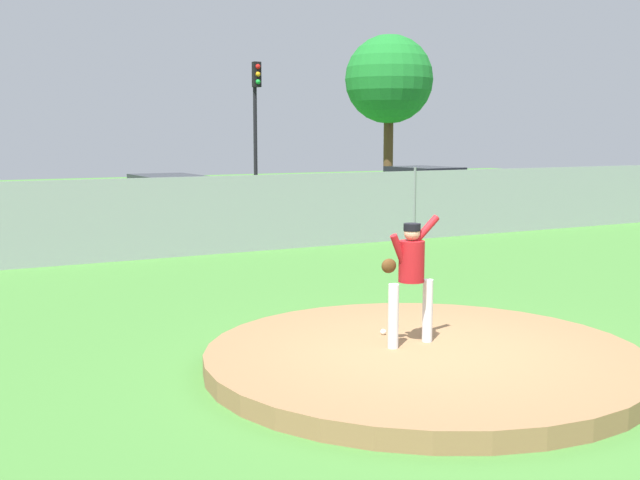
{
  "coord_description": "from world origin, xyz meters",
  "views": [
    {
      "loc": [
        -5.52,
        -7.65,
        2.84
      ],
      "look_at": [
        -0.24,
        2.26,
        1.34
      ],
      "focal_mm": 44.06,
      "sensor_mm": 36.0,
      "label": 1
    }
  ],
  "objects": [
    {
      "name": "ground_plane",
      "position": [
        0.0,
        6.0,
        0.0
      ],
      "size": [
        80.0,
        80.0,
        0.0
      ],
      "primitive_type": "plane",
      "color": "#427A33"
    },
    {
      "name": "asphalt_strip",
      "position": [
        0.0,
        14.5,
        0.0
      ],
      "size": [
        44.0,
        7.0,
        0.01
      ],
      "primitive_type": "cube",
      "color": "#2B2B2D",
      "rests_on": "ground_plane"
    },
    {
      "name": "pitchers_mound",
      "position": [
        0.0,
        0.0,
        0.12
      ],
      "size": [
        5.38,
        5.38,
        0.23
      ],
      "primitive_type": "cylinder",
      "color": "olive",
      "rests_on": "ground_plane"
    },
    {
      "name": "pitcher_youth",
      "position": [
        -0.04,
        0.26,
        1.18
      ],
      "size": [
        0.81,
        0.32,
        1.62
      ],
      "color": "silver",
      "rests_on": "pitchers_mound"
    },
    {
      "name": "baseball",
      "position": [
        -0.05,
        0.84,
        0.27
      ],
      "size": [
        0.07,
        0.07,
        0.07
      ],
      "primitive_type": "sphere",
      "color": "white",
      "rests_on": "pitchers_mound"
    },
    {
      "name": "chainlink_fence",
      "position": [
        0.0,
        10.0,
        0.94
      ],
      "size": [
        34.11,
        0.07,
        1.98
      ],
      "color": "gray",
      "rests_on": "ground_plane"
    },
    {
      "name": "parked_car_champagne",
      "position": [
        1.16,
        14.13,
        0.82
      ],
      "size": [
        1.94,
        4.53,
        1.71
      ],
      "color": "tan",
      "rests_on": "ground_plane"
    },
    {
      "name": "parked_car_slate",
      "position": [
        10.0,
        14.02,
        0.84
      ],
      "size": [
        2.14,
        4.39,
        1.78
      ],
      "color": "slate",
      "rests_on": "ground_plane"
    },
    {
      "name": "parked_car_navy",
      "position": [
        -3.06,
        14.59,
        0.76
      ],
      "size": [
        1.94,
        4.74,
        1.56
      ],
      "color": "#161E4C",
      "rests_on": "ground_plane"
    },
    {
      "name": "traffic_cone_orange",
      "position": [
        2.73,
        12.81,
        0.26
      ],
      "size": [
        0.4,
        0.4,
        0.55
      ],
      "color": "orange",
      "rests_on": "asphalt_strip"
    },
    {
      "name": "traffic_light_far",
      "position": [
        6.06,
        19.1,
        3.7
      ],
      "size": [
        0.28,
        0.46,
        5.47
      ],
      "color": "black",
      "rests_on": "ground_plane"
    },
    {
      "name": "tree_tall_centre",
      "position": [
        14.24,
        22.8,
        5.32
      ],
      "size": [
        3.99,
        3.99,
        7.35
      ],
      "color": "#4C331E",
      "rests_on": "ground_plane"
    }
  ]
}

